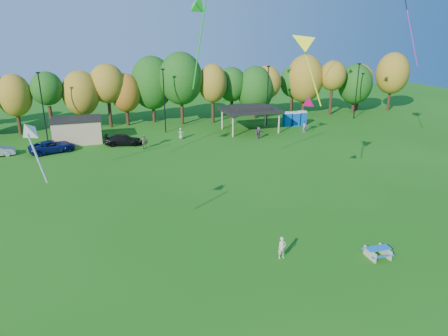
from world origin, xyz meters
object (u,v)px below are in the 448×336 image
object	(u,v)px
porta_potties	(295,119)
kite_flyer	(282,248)
car_c	(52,147)
car_d	(124,140)
picnic_table	(378,252)

from	to	relation	value
porta_potties	kite_flyer	bearing A→B (deg)	-118.34
car_c	car_d	size ratio (longest dim) A/B	1.12
kite_flyer	car_d	bearing A→B (deg)	101.42
porta_potties	car_d	size ratio (longest dim) A/B	0.79
picnic_table	kite_flyer	world-z (taller)	kite_flyer
car_c	car_d	world-z (taller)	car_c
picnic_table	kite_flyer	xyz separation A→B (m)	(-5.99, 1.81, 0.35)
kite_flyer	porta_potties	bearing A→B (deg)	59.15
porta_potties	kite_flyer	xyz separation A→B (m)	(-18.68, -34.64, -0.35)
porta_potties	picnic_table	xyz separation A→B (m)	(-12.69, -36.45, -0.70)
picnic_table	car_c	bearing A→B (deg)	127.00
car_c	porta_potties	bearing A→B (deg)	-99.97
picnic_table	car_c	distance (m)	39.05
car_d	picnic_table	bearing A→B (deg)	-146.27
porta_potties	kite_flyer	distance (m)	39.36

